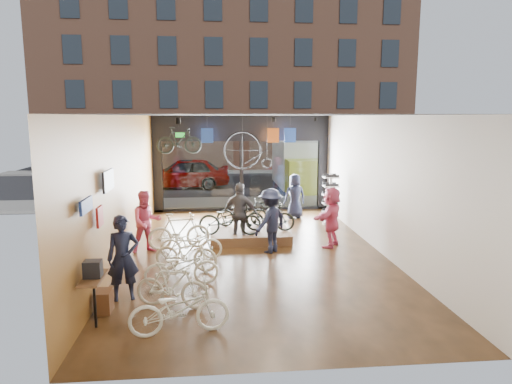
{
  "coord_description": "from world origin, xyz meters",
  "views": [
    {
      "loc": [
        -1.12,
        -12.21,
        3.77
      ],
      "look_at": [
        0.16,
        1.4,
        1.5
      ],
      "focal_mm": 32.0,
      "sensor_mm": 36.0,
      "label": 1
    }
  ],
  "objects": [
    {
      "name": "sidewalk_near",
      "position": [
        0.0,
        7.2,
        0.06
      ],
      "size": [
        30.0,
        2.4,
        0.12
      ],
      "primitive_type": "cube",
      "color": "slate",
      "rests_on": "ground"
    },
    {
      "name": "box_truck",
      "position": [
        3.37,
        11.0,
        1.25
      ],
      "size": [
        2.11,
        6.33,
        2.49
      ],
      "primitive_type": null,
      "color": "silver",
      "rests_on": "street_road"
    },
    {
      "name": "jersey_left",
      "position": [
        -1.34,
        5.2,
        3.05
      ],
      "size": [
        0.45,
        0.03,
        0.55
      ],
      "primitive_type": "cube",
      "color": "#1E3F99",
      "rests_on": "ceiling"
    },
    {
      "name": "sunglasses_rack",
      "position": [
        2.95,
        3.21,
        0.9
      ],
      "size": [
        0.55,
        0.46,
        1.8
      ],
      "primitive_type": null,
      "rotation": [
        0.0,
        0.0,
        0.05
      ],
      "color": "white",
      "rests_on": "ground_plane"
    },
    {
      "name": "wall_right",
      "position": [
        3.52,
        0.0,
        1.9
      ],
      "size": [
        0.04,
        12.0,
        3.8
      ],
      "primitive_type": "cube",
      "color": "beige",
      "rests_on": "ground"
    },
    {
      "name": "floor_bike_4",
      "position": [
        -1.74,
        -0.35,
        0.43
      ],
      "size": [
        1.68,
        0.67,
        0.87
      ],
      "primitive_type": "imported",
      "rotation": [
        0.0,
        0.0,
        1.51
      ],
      "color": "beige",
      "rests_on": "ground_plane"
    },
    {
      "name": "floor_bike_3",
      "position": [
        -1.82,
        -1.32,
        0.47
      ],
      "size": [
        1.64,
        0.83,
        0.95
      ],
      "primitive_type": "imported",
      "rotation": [
        0.0,
        0.0,
        1.31
      ],
      "color": "beige",
      "rests_on": "ground_plane"
    },
    {
      "name": "customer_0",
      "position": [
        -3.0,
        -2.97,
        0.89
      ],
      "size": [
        0.74,
        0.57,
        1.78
      ],
      "primitive_type": "imported",
      "rotation": [
        0.0,
        0.0,
        0.25
      ],
      "color": "#161C33",
      "rests_on": "ground_plane"
    },
    {
      "name": "exit_sign",
      "position": [
        -2.4,
        5.88,
        3.05
      ],
      "size": [
        0.35,
        0.06,
        0.18
      ],
      "primitive_type": "cube",
      "color": "#198C26",
      "rests_on": "storefront"
    },
    {
      "name": "jersey_mid",
      "position": [
        1.17,
        5.2,
        3.05
      ],
      "size": [
        0.45,
        0.03,
        0.55
      ],
      "primitive_type": "cube",
      "color": "#CC5919",
      "rests_on": "ceiling"
    },
    {
      "name": "sidewalk_far",
      "position": [
        0.0,
        19.0,
        0.06
      ],
      "size": [
        30.0,
        2.0,
        0.12
      ],
      "primitive_type": "cube",
      "color": "slate",
      "rests_on": "ground"
    },
    {
      "name": "wall_left",
      "position": [
        -3.52,
        0.0,
        1.9
      ],
      "size": [
        0.04,
        12.0,
        3.8
      ],
      "primitive_type": "cube",
      "color": "brown",
      "rests_on": "ground"
    },
    {
      "name": "ceiling",
      "position": [
        0.0,
        0.0,
        3.82
      ],
      "size": [
        7.0,
        12.0,
        0.04
      ],
      "primitive_type": "cube",
      "color": "black",
      "rests_on": "ground"
    },
    {
      "name": "floor_bike_0",
      "position": [
        -1.75,
        -4.63,
        0.46
      ],
      "size": [
        1.82,
        0.87,
        0.92
      ],
      "primitive_type": "imported",
      "rotation": [
        0.0,
        0.0,
        1.72
      ],
      "color": "beige",
      "rests_on": "ground_plane"
    },
    {
      "name": "customer_4",
      "position": [
        1.88,
        4.29,
        0.83
      ],
      "size": [
        0.89,
        0.66,
        1.66
      ],
      "primitive_type": "imported",
      "rotation": [
        0.0,
        0.0,
        3.31
      ],
      "color": "#161C33",
      "rests_on": "ground_plane"
    },
    {
      "name": "customer_2",
      "position": [
        -0.35,
        0.96,
        0.92
      ],
      "size": [
        1.17,
        0.82,
        1.85
      ],
      "primitive_type": "imported",
      "rotation": [
        0.0,
        0.0,
        2.76
      ],
      "color": "#3F3F44",
      "rests_on": "ground_plane"
    },
    {
      "name": "floor_bike_1",
      "position": [
        -1.97,
        -3.5,
        0.46
      ],
      "size": [
        1.58,
        0.85,
        0.92
      ],
      "primitive_type": "imported",
      "rotation": [
        0.0,
        0.0,
        1.28
      ],
      "color": "beige",
      "rests_on": "ground_plane"
    },
    {
      "name": "customer_5",
      "position": [
        2.27,
        0.49,
        0.88
      ],
      "size": [
        1.36,
        1.64,
        1.76
      ],
      "primitive_type": "imported",
      "rotation": [
        0.0,
        0.0,
        4.11
      ],
      "color": "#CC4C72",
      "rests_on": "ground_plane"
    },
    {
      "name": "display_bike_left",
      "position": [
        -0.66,
        0.89,
        0.78
      ],
      "size": [
        1.89,
        0.81,
        0.97
      ],
      "primitive_type": "imported",
      "rotation": [
        0.0,
        0.0,
        1.48
      ],
      "color": "black",
      "rests_on": "display_platform"
    },
    {
      "name": "storefront",
      "position": [
        0.0,
        6.0,
        1.9
      ],
      "size": [
        7.0,
        0.26,
        3.8
      ],
      "primitive_type": null,
      "color": "black",
      "rests_on": "ground"
    },
    {
      "name": "display_platform",
      "position": [
        -0.04,
        1.41,
        0.15
      ],
      "size": [
        2.4,
        1.8,
        0.3
      ],
      "primitive_type": "cube",
      "color": "brown",
      "rests_on": "ground_plane"
    },
    {
      "name": "display_bike_right",
      "position": [
        -0.23,
        2.0,
        0.73
      ],
      "size": [
        1.63,
        0.58,
        0.85
      ],
      "primitive_type": "imported",
      "rotation": [
        0.0,
        0.0,
        1.58
      ],
      "color": "black",
      "rests_on": "display_platform"
    },
    {
      "name": "hung_bike",
      "position": [
        -2.32,
        4.2,
        2.93
      ],
      "size": [
        1.62,
        0.61,
        0.95
      ],
      "primitive_type": "imported",
      "rotation": [
        0.0,
        0.0,
        1.67
      ],
      "color": "black",
      "rests_on": "ceiling"
    },
    {
      "name": "customer_3",
      "position": [
        0.44,
        0.06,
        0.9
      ],
      "size": [
        1.31,
        1.3,
        1.81
      ],
      "primitive_type": "imported",
      "rotation": [
        0.0,
        0.0,
        3.91
      ],
      "color": "#161C33",
      "rests_on": "ground_plane"
    },
    {
      "name": "floor_bike_2",
      "position": [
        -1.87,
        -2.32,
        0.43
      ],
      "size": [
        1.72,
        0.79,
        0.87
      ],
      "primitive_type": "imported",
      "rotation": [
        0.0,
        0.0,
        1.7
      ],
      "color": "beige",
      "rests_on": "ground_plane"
    },
    {
      "name": "opposite_building",
      "position": [
        0.0,
        21.5,
        7.0
      ],
      "size": [
        26.0,
        5.0,
        14.0
      ],
      "primitive_type": "cube",
      "color": "brown",
      "rests_on": "ground"
    },
    {
      "name": "street_car",
      "position": [
        -2.65,
        12.0,
        0.81
      ],
      "size": [
        4.73,
        1.9,
        1.61
      ],
      "primitive_type": "imported",
      "rotation": [
        0.0,
        0.0,
        -1.57
      ],
      "color": "gray",
      "rests_on": "street_road"
    },
    {
      "name": "penny_farthing",
      "position": [
        0.22,
        4.35,
        2.5
      ],
      "size": [
        1.7,
        0.06,
        1.36
      ],
      "primitive_type": null,
      "color": "black",
      "rests_on": "ceiling"
    },
    {
      "name": "wall_merch",
      "position": [
        -3.38,
        -3.5,
        1.3
      ],
      "size": [
        0.4,
        2.4,
        2.6
      ],
      "primitive_type": null,
      "color": "navy",
      "rests_on": "wall_left"
    },
    {
      "name": "customer_1",
      "position": [
        -3.0,
        0.38,
        0.87
      ],
      "size": [
        1.03,
        0.92,
        1.74
      ],
      "primitive_type": "imported",
      "rotation": [
        0.0,
        0.0,
        0.37
      ],
      "color": "#CC4C72",
      "rests_on": "ground_plane"
    },
    {
      "name": "floor_bike_5",
      "position": [
        -2.12,
        0.59,
        0.53
      ],
      "size": [
        1.83,
        0.83,
        1.06
      ],
      "primitive_type": "imported",
      "rotation": [
        0.0,
        0.0,
        1.76
      ],
      "color": "beige",
      "rests_on": "ground_plane"
    },
    {
      "name": "ground_plane",
      "position": [
        0.0,
        0.0,
        -0.02
      ],
      "size": [
        7.0,
        12.0,
        0.04
      ],
      "primitive_type": "cube",
      "color": "black",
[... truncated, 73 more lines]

